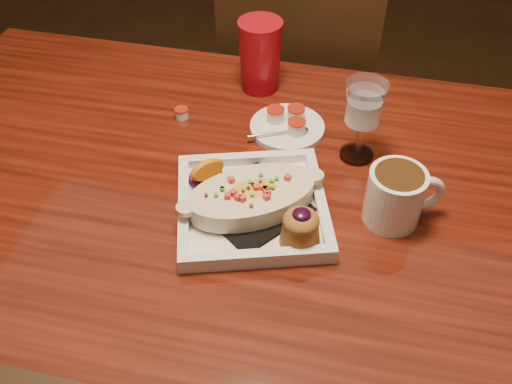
% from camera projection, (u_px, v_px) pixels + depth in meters
% --- Properties ---
extents(floor, '(7.00, 7.00, 0.00)m').
position_uv_depth(floor, '(250.00, 384.00, 1.57)').
color(floor, black).
rests_on(floor, ground).
extents(table, '(1.50, 0.90, 0.75)m').
position_uv_depth(table, '(248.00, 225.00, 1.12)').
color(table, maroon).
rests_on(table, floor).
extents(chair_far, '(0.42, 0.42, 0.93)m').
position_uv_depth(chair_far, '(299.00, 103.00, 1.66)').
color(chair_far, black).
rests_on(chair_far, floor).
extents(plate, '(0.32, 0.32, 0.08)m').
position_uv_depth(plate, '(256.00, 203.00, 0.99)').
color(plate, white).
rests_on(plate, table).
extents(coffee_mug, '(0.13, 0.10, 0.10)m').
position_uv_depth(coffee_mug, '(397.00, 195.00, 0.96)').
color(coffee_mug, white).
rests_on(coffee_mug, table).
extents(goblet, '(0.08, 0.08, 0.17)m').
position_uv_depth(goblet, '(364.00, 108.00, 1.04)').
color(goblet, silver).
rests_on(goblet, table).
extents(saucer, '(0.15, 0.15, 0.10)m').
position_uv_depth(saucer, '(287.00, 125.00, 1.17)').
color(saucer, white).
rests_on(saucer, table).
extents(creamer_loose, '(0.03, 0.03, 0.02)m').
position_uv_depth(creamer_loose, '(182.00, 113.00, 1.20)').
color(creamer_loose, silver).
rests_on(creamer_loose, table).
extents(red_tumbler, '(0.10, 0.10, 0.16)m').
position_uv_depth(red_tumbler, '(260.00, 56.00, 1.23)').
color(red_tumbler, '#9D0B16').
rests_on(red_tumbler, table).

